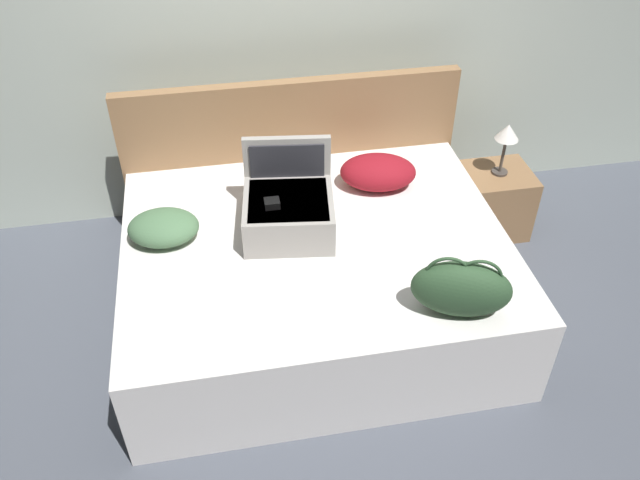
% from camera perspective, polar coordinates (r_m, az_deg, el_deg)
% --- Properties ---
extents(ground_plane, '(12.00, 12.00, 0.00)m').
position_cam_1_polar(ground_plane, '(3.70, 0.78, -10.71)').
color(ground_plane, '#4C515B').
extents(back_wall, '(8.00, 0.10, 2.60)m').
position_cam_1_polar(back_wall, '(4.29, -3.50, 18.27)').
color(back_wall, '#B7C1B2').
rests_on(back_wall, ground).
extents(bed, '(2.10, 1.70, 0.57)m').
position_cam_1_polar(bed, '(3.77, -0.35, -3.32)').
color(bed, silver).
rests_on(bed, ground).
extents(headboard, '(2.14, 0.08, 1.08)m').
position_cam_1_polar(headboard, '(4.31, -2.46, 7.12)').
color(headboard, olive).
rests_on(headboard, ground).
extents(hard_case_large, '(0.54, 0.55, 0.45)m').
position_cam_1_polar(hard_case_large, '(3.58, -2.75, 2.72)').
color(hard_case_large, gray).
rests_on(hard_case_large, bed).
extents(duffel_bag, '(0.51, 0.34, 0.34)m').
position_cam_1_polar(duffel_bag, '(3.14, 12.17, -4.14)').
color(duffel_bag, '#2D4C2D').
rests_on(duffel_bag, bed).
extents(pillow_near_headboard, '(0.41, 0.34, 0.16)m').
position_cam_1_polar(pillow_near_headboard, '(3.63, -13.43, 1.06)').
color(pillow_near_headboard, '#4C724C').
rests_on(pillow_near_headboard, bed).
extents(pillow_center_head, '(0.50, 0.38, 0.20)m').
position_cam_1_polar(pillow_center_head, '(3.95, 5.06, 5.89)').
color(pillow_center_head, maroon).
rests_on(pillow_center_head, bed).
extents(nightstand, '(0.44, 0.40, 0.46)m').
position_cam_1_polar(nightstand, '(4.60, 14.83, 3.29)').
color(nightstand, olive).
rests_on(nightstand, ground).
extents(table_lamp, '(0.15, 0.15, 0.36)m').
position_cam_1_polar(table_lamp, '(4.33, 15.93, 8.73)').
color(table_lamp, '#3F3833').
rests_on(table_lamp, nightstand).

